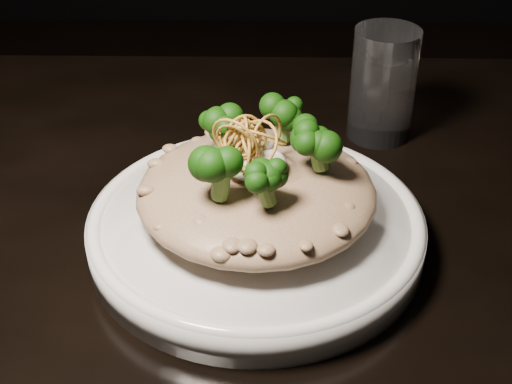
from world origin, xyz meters
TOP-DOWN VIEW (x-y plane):
  - table at (0.00, 0.00)m, footprint 1.10×0.80m
  - plate at (-0.09, -0.00)m, footprint 0.29×0.29m
  - risotto at (-0.09, 0.00)m, footprint 0.20×0.20m
  - broccoli at (-0.09, -0.00)m, footprint 0.15×0.15m
  - cheese at (-0.10, 0.00)m, footprint 0.05×0.05m
  - shallots at (-0.10, 0.00)m, footprint 0.06×0.06m
  - drinking_glass at (0.04, 0.19)m, footprint 0.08×0.08m

SIDE VIEW (x-z plane):
  - table at x=0.00m, z-range 0.29..1.04m
  - plate at x=-0.09m, z-range 0.75..0.78m
  - risotto at x=-0.09m, z-range 0.78..0.82m
  - drinking_glass at x=0.04m, z-range 0.75..0.87m
  - cheese at x=-0.10m, z-range 0.82..0.84m
  - broccoli at x=-0.09m, z-range 0.82..0.88m
  - shallots at x=-0.10m, z-range 0.84..0.88m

